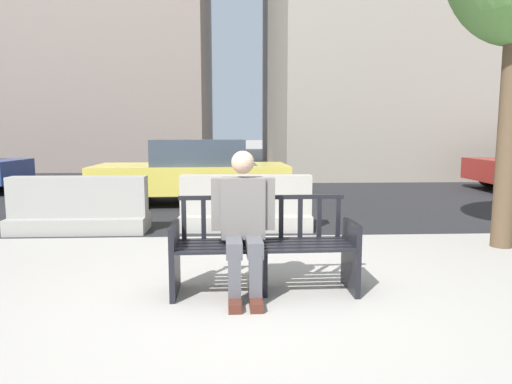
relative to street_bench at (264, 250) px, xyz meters
name	(u,v)px	position (x,y,z in m)	size (l,w,h in m)	color
ground_plane	(248,306)	(-0.16, -0.38, -0.40)	(200.00, 200.00, 0.00)	gray
street_asphalt	(238,187)	(-0.16, 8.32, -0.39)	(120.00, 12.00, 0.01)	black
street_bench	(264,250)	(0.00, 0.00, 0.00)	(1.70, 0.56, 0.88)	black
seated_person	(243,220)	(-0.19, -0.06, 0.29)	(0.58, 0.73, 1.31)	#66605B
jersey_barrier_centre	(246,207)	(-0.09, 2.81, -0.06)	(2.03, 0.77, 0.84)	#9E998E
jersey_barrier_left	(79,210)	(-2.59, 2.72, -0.06)	(2.00, 0.69, 0.84)	gray
car_taxi_near	(194,172)	(-1.11, 5.52, 0.27)	(4.05, 1.94, 1.35)	#DBC64C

